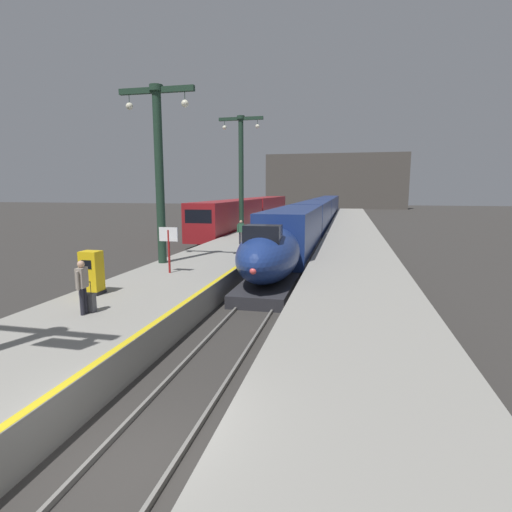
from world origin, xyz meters
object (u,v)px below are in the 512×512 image
object	(u,v)px
station_column_mid	(159,158)
departure_info_board	(169,241)
passenger_mid_platform	(241,230)
highspeed_train_main	(319,213)
passenger_near_edge	(82,283)
ticket_machine_yellow	(92,274)
rolling_suitcase	(89,302)
station_column_far	(241,164)
regional_train_adjacent	(251,212)

from	to	relation	value
station_column_mid	departure_info_board	xyz separation A→B (m)	(1.50, -2.39, -3.89)
station_column_mid	passenger_mid_platform	distance (m)	9.49
highspeed_train_main	passenger_mid_platform	world-z (taller)	highspeed_train_main
highspeed_train_main	departure_info_board	xyz separation A→B (m)	(-4.40, -35.10, 0.58)
passenger_near_edge	ticket_machine_yellow	world-z (taller)	passenger_near_edge
rolling_suitcase	ticket_machine_yellow	world-z (taller)	ticket_machine_yellow
station_column_far	passenger_near_edge	distance (m)	25.75
highspeed_train_main	station_column_far	xyz separation A→B (m)	(-5.90, -16.40, 5.15)
station_column_mid	station_column_far	xyz separation A→B (m)	(0.00, 16.32, 0.68)
regional_train_adjacent	passenger_near_edge	xyz separation A→B (m)	(3.82, -38.15, -0.09)
regional_train_adjacent	departure_info_board	xyz separation A→B (m)	(3.70, -31.66, 0.43)
passenger_near_edge	passenger_mid_platform	bearing A→B (deg)	88.24
highspeed_train_main	regional_train_adjacent	distance (m)	8.80
passenger_near_edge	ticket_machine_yellow	distance (m)	2.64
station_column_mid	ticket_machine_yellow	world-z (taller)	station_column_mid
station_column_mid	highspeed_train_main	bearing A→B (deg)	79.78
passenger_near_edge	rolling_suitcase	xyz separation A→B (m)	(-0.01, 0.26, -0.69)
passenger_mid_platform	departure_info_board	xyz separation A→B (m)	(-0.64, -10.51, 0.52)
station_column_mid	rolling_suitcase	world-z (taller)	station_column_mid
ticket_machine_yellow	departure_info_board	world-z (taller)	departure_info_board
departure_info_board	passenger_near_edge	bearing A→B (deg)	-88.94
regional_train_adjacent	rolling_suitcase	bearing A→B (deg)	-84.25
station_column_mid	rolling_suitcase	distance (m)	10.13
station_column_mid	passenger_mid_platform	xyz separation A→B (m)	(2.14, 8.13, -4.40)
departure_info_board	ticket_machine_yellow	bearing A→B (deg)	-105.33
passenger_near_edge	departure_info_board	distance (m)	6.51
regional_train_adjacent	rolling_suitcase	world-z (taller)	regional_train_adjacent
passenger_mid_platform	station_column_mid	bearing A→B (deg)	-104.77
highspeed_train_main	passenger_near_edge	xyz separation A→B (m)	(-4.28, -41.59, 0.07)
station_column_mid	ticket_machine_yellow	size ratio (longest dim) A/B	5.59
regional_train_adjacent	station_column_far	distance (m)	14.06
station_column_far	regional_train_adjacent	bearing A→B (deg)	99.64
regional_train_adjacent	station_column_mid	distance (m)	29.67
highspeed_train_main	rolling_suitcase	size ratio (longest dim) A/B	76.88
passenger_mid_platform	ticket_machine_yellow	bearing A→B (deg)	-96.95
rolling_suitcase	regional_train_adjacent	bearing A→B (deg)	95.75
passenger_near_edge	departure_info_board	size ratio (longest dim) A/B	0.80
rolling_suitcase	ticket_machine_yellow	size ratio (longest dim) A/B	0.61
passenger_mid_platform	ticket_machine_yellow	xyz separation A→B (m)	(-1.79, -14.70, -0.25)
passenger_mid_platform	rolling_suitcase	world-z (taller)	passenger_mid_platform
station_column_mid	station_column_far	bearing A→B (deg)	90.00
passenger_mid_platform	rolling_suitcase	bearing A→B (deg)	-91.81
passenger_mid_platform	regional_train_adjacent	bearing A→B (deg)	101.60
highspeed_train_main	passenger_near_edge	size ratio (longest dim) A/B	44.67
passenger_mid_platform	station_column_far	bearing A→B (deg)	104.65
highspeed_train_main	ticket_machine_yellow	distance (m)	39.68
station_column_mid	station_column_far	size ratio (longest dim) A/B	0.87
station_column_far	passenger_near_edge	xyz separation A→B (m)	(1.62, -25.19, -5.09)
departure_info_board	passenger_mid_platform	bearing A→B (deg)	86.49
station_column_far	rolling_suitcase	bearing A→B (deg)	-86.30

